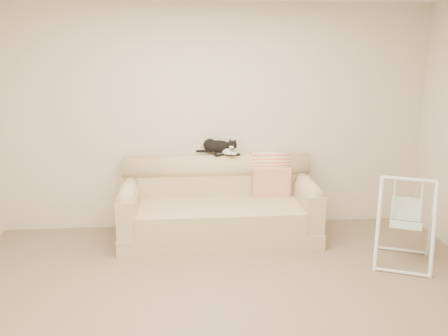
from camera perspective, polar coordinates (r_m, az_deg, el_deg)
The scene contains 8 objects.
ground_plane at distance 4.36m, azimuth 0.82°, elevation -15.85°, with size 5.00×5.00×0.00m, color #736453.
room_shell at distance 3.82m, azimuth 0.90°, elevation 4.28°, with size 5.04×4.04×2.60m.
sofa at distance 5.68m, azimuth -0.62°, elevation -4.46°, with size 2.20×0.93×0.90m.
remote_a at distance 5.76m, azimuth -0.34°, elevation 1.61°, with size 0.18×0.15×0.03m.
remote_b at distance 5.76m, azimuth 1.03°, elevation 1.59°, with size 0.17×0.06×0.02m.
tuxedo_cat at distance 5.76m, azimuth -0.56°, elevation 2.47°, with size 0.48×0.34×0.19m.
throw_blanket at distance 5.86m, azimuth 5.27°, elevation -0.08°, with size 0.43×0.38×0.58m.
baby_swing at distance 5.31m, azimuth 20.02°, elevation -5.68°, with size 0.73×0.75×0.90m.
Camera 1 is at (-0.38, -3.73, 2.22)m, focal length 40.00 mm.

